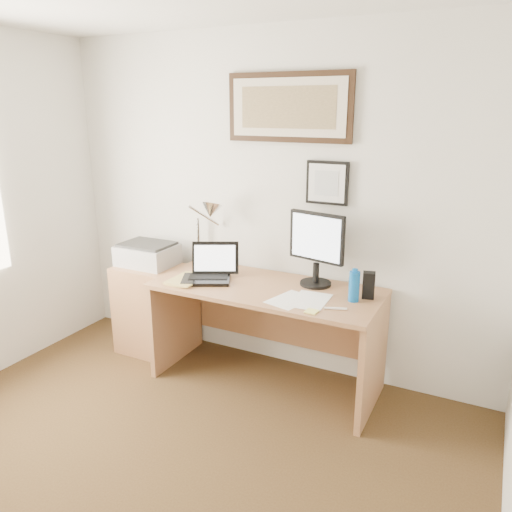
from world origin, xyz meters
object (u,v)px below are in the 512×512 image
Objects in this scene: desk at (271,313)px; lcd_monitor at (316,245)px; book at (175,278)px; printer at (148,254)px; laptop at (210,272)px; water_bottle at (354,286)px; side_cabinet at (151,309)px.

lcd_monitor reaches higher than desk.
book is 0.75m from desk.
book is 1.05m from lcd_monitor.
printer is at bearing 150.77° from book.
desk is 0.61m from lcd_monitor.
desk is 0.54m from laptop.
water_bottle is 1.72m from printer.
printer is (-1.40, -0.09, -0.22)m from lcd_monitor.
laptop is at bearing -163.51° from desk.
desk is (0.66, 0.24, -0.25)m from book.
laptop is at bearing -162.70° from lcd_monitor.
water_bottle reaches higher than printer.
laptop is (0.23, 0.11, 0.05)m from book.
desk is (1.07, 0.04, 0.15)m from side_cabinet.
lcd_monitor is 1.18× the size of printer.
side_cabinet is at bearing -178.11° from desk.
printer is (-1.10, 0.00, 0.30)m from desk.
book is at bearing -172.51° from water_bottle.
side_cabinet is 1.08m from desk.
water_bottle is at bearing -2.53° from printer.
desk is 3.08× the size of lcd_monitor.
lcd_monitor is (-0.32, 0.17, 0.19)m from water_bottle.
book is 0.65× the size of printer.
lcd_monitor is at bearing 18.47° from desk.
water_bottle is 1.06m from laptop.
laptop reaches higher than side_cabinet.
book is 0.18× the size of desk.
desk is (-0.62, 0.07, -0.33)m from water_bottle.
water_bottle is at bearing 7.49° from book.
water_bottle reaches higher than side_cabinet.
laptop is (0.64, -0.09, 0.44)m from side_cabinet.
lcd_monitor is (1.37, 0.13, 0.68)m from side_cabinet.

